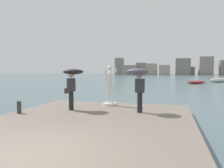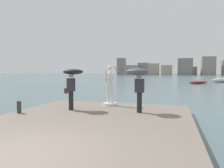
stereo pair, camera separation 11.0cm
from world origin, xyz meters
name	(u,v)px [view 1 (the left image)]	position (x,y,z in m)	size (l,w,h in m)	color
ground_plane	(156,82)	(0.00, 40.00, 0.00)	(400.00, 400.00, 0.00)	#4C666B
pier	(78,132)	(0.00, 2.44, 0.20)	(7.58, 10.89, 0.40)	slate
statue_white_figure	(110,89)	(-0.17, 6.86, 1.28)	(0.71, 0.92, 2.15)	white
onlooker_left	(73,78)	(-1.50, 5.16, 1.89)	(1.31, 1.31, 1.92)	black
onlooker_right	(138,77)	(1.54, 5.36, 1.95)	(1.03, 1.04, 1.96)	black
mooring_bollard	(19,107)	(-3.33, 3.76, 0.66)	(0.18, 0.18, 0.53)	#38332D
boat_near	(196,82)	(7.32, 37.19, 0.28)	(3.93, 3.27, 0.56)	#9E2D28
boat_mid	(219,80)	(12.28, 43.53, 0.44)	(4.54, 4.19, 0.88)	silver
distant_skyline	(170,68)	(1.96, 132.96, 4.21)	(71.19, 13.41, 10.86)	gray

